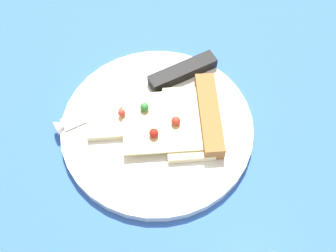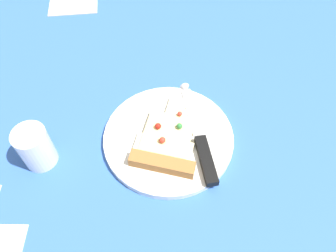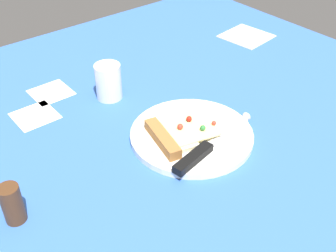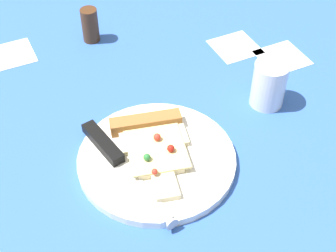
{
  "view_description": "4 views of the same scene",
  "coord_description": "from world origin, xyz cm",
  "px_view_note": "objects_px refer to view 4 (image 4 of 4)",
  "views": [
    {
      "loc": [
        -8.18,
        -28.23,
        52.39
      ],
      "look_at": [
        0.44,
        -0.59,
        3.56
      ],
      "focal_mm": 48.11,
      "sensor_mm": 36.0,
      "label": 1
    },
    {
      "loc": [
        35.96,
        1.32,
        56.1
      ],
      "look_at": [
        -2.53,
        1.02,
        1.93
      ],
      "focal_mm": 36.07,
      "sensor_mm": 36.0,
      "label": 2
    },
    {
      "loc": [
        47.27,
        52.05,
        54.56
      ],
      "look_at": [
        2.7,
        -2.65,
        2.39
      ],
      "focal_mm": 45.45,
      "sensor_mm": 36.0,
      "label": 3
    },
    {
      "loc": [
        -48.56,
        22.11,
        59.89
      ],
      "look_at": [
        2.51,
        -2.35,
        4.04
      ],
      "focal_mm": 52.44,
      "sensor_mm": 36.0,
      "label": 4
    }
  ],
  "objects_px": {
    "knife": "(118,161)",
    "drinking_glass": "(269,85)",
    "plate": "(157,159)",
    "pepper_shaker": "(90,25)",
    "pizza_slice": "(153,142)"
  },
  "relations": [
    {
      "from": "drinking_glass",
      "to": "knife",
      "type": "bearing_deg",
      "value": 96.17
    },
    {
      "from": "knife",
      "to": "drinking_glass",
      "type": "height_order",
      "value": "drinking_glass"
    },
    {
      "from": "knife",
      "to": "pepper_shaker",
      "type": "bearing_deg",
      "value": -113.29
    },
    {
      "from": "drinking_glass",
      "to": "plate",
      "type": "bearing_deg",
      "value": 100.79
    },
    {
      "from": "plate",
      "to": "knife",
      "type": "relative_size",
      "value": 1.06
    },
    {
      "from": "pepper_shaker",
      "to": "drinking_glass",
      "type": "bearing_deg",
      "value": -145.92
    },
    {
      "from": "pizza_slice",
      "to": "pepper_shaker",
      "type": "xyz_separation_m",
      "value": [
        0.35,
        -0.01,
        0.01
      ]
    },
    {
      "from": "plate",
      "to": "pepper_shaker",
      "type": "relative_size",
      "value": 3.51
    },
    {
      "from": "pizza_slice",
      "to": "knife",
      "type": "xyz_separation_m",
      "value": [
        -0.01,
        0.07,
        -0.0
      ]
    },
    {
      "from": "pizza_slice",
      "to": "drinking_glass",
      "type": "height_order",
      "value": "drinking_glass"
    },
    {
      "from": "pizza_slice",
      "to": "knife",
      "type": "distance_m",
      "value": 0.07
    },
    {
      "from": "drinking_glass",
      "to": "pepper_shaker",
      "type": "bearing_deg",
      "value": 34.08
    },
    {
      "from": "pizza_slice",
      "to": "knife",
      "type": "height_order",
      "value": "pizza_slice"
    },
    {
      "from": "pizza_slice",
      "to": "plate",
      "type": "bearing_deg",
      "value": 89.82
    },
    {
      "from": "plate",
      "to": "pizza_slice",
      "type": "distance_m",
      "value": 0.03
    }
  ]
}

